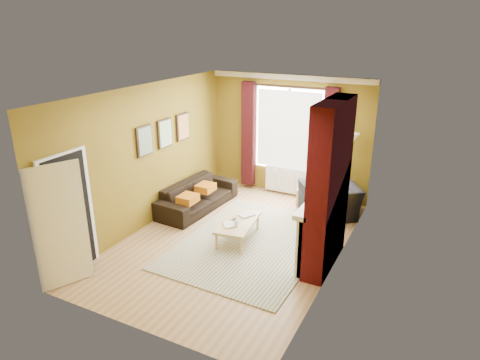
{
  "coord_description": "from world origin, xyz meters",
  "views": [
    {
      "loc": [
        3.33,
        -6.32,
        3.89
      ],
      "look_at": [
        0.0,
        0.25,
        1.15
      ],
      "focal_mm": 32.0,
      "sensor_mm": 36.0,
      "label": 1
    }
  ],
  "objects_px": {
    "armchair": "(329,201)",
    "floor_lamp": "(352,150)",
    "coffee_table": "(238,223)",
    "sofa": "(198,195)",
    "wicker_stool": "(303,198)"
  },
  "relations": [
    {
      "from": "sofa",
      "to": "wicker_stool",
      "type": "relative_size",
      "value": 5.14
    },
    {
      "from": "coffee_table",
      "to": "sofa",
      "type": "bearing_deg",
      "value": 140.58
    },
    {
      "from": "armchair",
      "to": "sofa",
      "type": "bearing_deg",
      "value": -18.14
    },
    {
      "from": "armchair",
      "to": "coffee_table",
      "type": "xyz_separation_m",
      "value": [
        -1.25,
        -1.75,
        -0.02
      ]
    },
    {
      "from": "sofa",
      "to": "armchair",
      "type": "xyz_separation_m",
      "value": [
        2.71,
        0.86,
        0.06
      ]
    },
    {
      "from": "sofa",
      "to": "wicker_stool",
      "type": "bearing_deg",
      "value": -56.47
    },
    {
      "from": "sofa",
      "to": "armchair",
      "type": "relative_size",
      "value": 1.86
    },
    {
      "from": "coffee_table",
      "to": "armchair",
      "type": "bearing_deg",
      "value": 46.53
    },
    {
      "from": "sofa",
      "to": "armchair",
      "type": "distance_m",
      "value": 2.84
    },
    {
      "from": "wicker_stool",
      "to": "armchair",
      "type": "bearing_deg",
      "value": -24.52
    },
    {
      "from": "armchair",
      "to": "floor_lamp",
      "type": "height_order",
      "value": "floor_lamp"
    },
    {
      "from": "wicker_stool",
      "to": "floor_lamp",
      "type": "height_order",
      "value": "floor_lamp"
    },
    {
      "from": "sofa",
      "to": "wicker_stool",
      "type": "height_order",
      "value": "sofa"
    },
    {
      "from": "coffee_table",
      "to": "floor_lamp",
      "type": "distance_m",
      "value": 2.92
    },
    {
      "from": "armchair",
      "to": "floor_lamp",
      "type": "xyz_separation_m",
      "value": [
        0.26,
        0.54,
        1.0
      ]
    }
  ]
}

